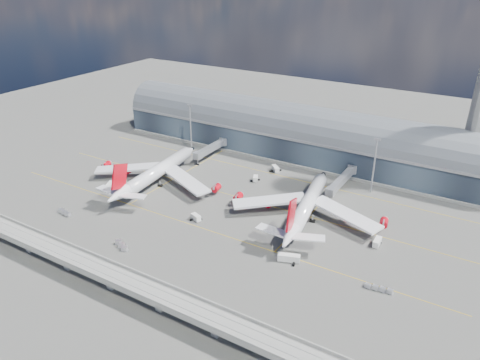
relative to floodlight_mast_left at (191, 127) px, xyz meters
The scene contains 19 objects.
ground 75.57m from the floodlight_mast_left, 47.73° to the right, with size 500.00×500.00×0.00m, color #474744.
taxi_lines 61.38m from the floodlight_mast_left, 33.34° to the right, with size 200.00×80.12×0.01m.
terminal 55.08m from the floodlight_mast_left, 24.69° to the left, with size 200.00×30.00×28.00m.
guideway 121.12m from the floodlight_mast_left, 65.56° to the right, with size 220.00×8.50×7.20m.
floodlight_mast_left is the anchor object (origin of this frame).
floodlight_mast_right 100.00m from the floodlight_mast_left, ahead, with size 3.00×0.70×25.70m.
airliner_left 45.57m from the floodlight_mast_left, 74.77° to the right, with size 64.42×67.74×20.63m.
airliner_right 92.58m from the floodlight_mast_left, 23.44° to the right, with size 63.13×66.05×21.03m.
jet_bridge_left 17.37m from the floodlight_mast_left, ahead, with size 4.40×28.00×7.25m.
jet_bridge_right 88.28m from the floodlight_mast_left, ahead, with size 4.40×32.00×7.25m.
service_truck_0 59.68m from the floodlight_mast_left, 92.90° to the right, with size 4.84×7.17×2.84m.
service_truck_1 78.63m from the floodlight_mast_left, 52.14° to the right, with size 4.95×3.54×2.62m.
service_truck_2 114.79m from the floodlight_mast_left, 36.38° to the right, with size 7.98×4.69×2.79m.
service_truck_3 123.04m from the floodlight_mast_left, 19.97° to the right, with size 2.40×5.50×2.63m.
service_truck_4 53.91m from the floodlight_mast_left, 18.49° to the right, with size 3.59×4.77×2.51m.
service_truck_5 54.16m from the floodlight_mast_left, ahead, with size 5.69×5.59×2.79m.
cargo_train_0 86.29m from the floodlight_mast_left, 90.99° to the right, with size 7.48×2.48×1.64m.
cargo_train_1 99.07m from the floodlight_mast_left, 68.38° to the right, with size 7.85×4.57×1.75m.
cargo_train_2 140.88m from the floodlight_mast_left, 28.68° to the right, with size 9.03×2.40×1.49m.
Camera 1 is at (97.20, -136.64, 94.16)m, focal length 35.00 mm.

